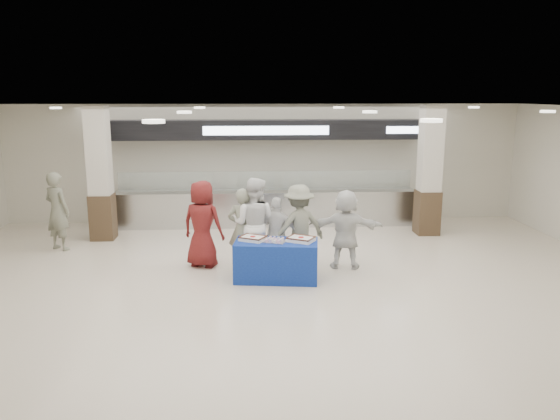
{
  "coord_description": "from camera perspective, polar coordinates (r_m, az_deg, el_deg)",
  "views": [
    {
      "loc": [
        -0.53,
        -8.91,
        3.45
      ],
      "look_at": [
        0.13,
        1.6,
        1.21
      ],
      "focal_mm": 35.0,
      "sensor_mm": 36.0,
      "label": 1
    }
  ],
  "objects": [
    {
      "name": "civilian_white",
      "position": [
        11.01,
        6.88,
        -1.98
      ],
      "size": [
        1.56,
        0.72,
        1.62
      ],
      "primitive_type": "imported",
      "rotation": [
        0.0,
        0.0,
        2.97
      ],
      "color": "white",
      "rests_on": "ground"
    },
    {
      "name": "ground",
      "position": [
        9.57,
        -0.19,
        -9.13
      ],
      "size": [
        14.0,
        14.0,
        0.0
      ],
      "primitive_type": "plane",
      "color": "beige",
      "rests_on": "ground"
    },
    {
      "name": "column_right",
      "position": [
        14.01,
        15.33,
        3.69
      ],
      "size": [
        0.55,
        0.55,
        3.2
      ],
      "color": "#372719",
      "rests_on": "ground"
    },
    {
      "name": "soldier_bg",
      "position": [
        13.19,
        -22.24,
        -0.1
      ],
      "size": [
        0.77,
        0.69,
        1.78
      ],
      "primitive_type": "imported",
      "rotation": [
        0.0,
        0.0,
        2.62
      ],
      "color": "slate",
      "rests_on": "ground"
    },
    {
      "name": "chef_short",
      "position": [
        10.87,
        -0.3,
        -2.48
      ],
      "size": [
        0.92,
        0.55,
        1.47
      ],
      "primitive_type": "imported",
      "rotation": [
        0.0,
        0.0,
        2.91
      ],
      "color": "white",
      "rests_on": "ground"
    },
    {
      "name": "display_table",
      "position": [
        10.35,
        -0.39,
        -5.3
      ],
      "size": [
        1.64,
        0.98,
        0.75
      ],
      "primitive_type": "cube",
      "rotation": [
        0.0,
        0.0,
        -0.13
      ],
      "color": "navy",
      "rests_on": "ground"
    },
    {
      "name": "civilian_maroon",
      "position": [
        11.13,
        -8.1,
        -1.45
      ],
      "size": [
        1.02,
        0.85,
        1.77
      ],
      "primitive_type": "imported",
      "rotation": [
        0.0,
        0.0,
        2.74
      ],
      "color": "maroon",
      "rests_on": "ground"
    },
    {
      "name": "serving_line",
      "position": [
        14.5,
        -1.46,
        2.9
      ],
      "size": [
        8.7,
        0.85,
        2.8
      ],
      "color": "#B6B9BD",
      "rests_on": "ground"
    },
    {
      "name": "sheet_cake_right",
      "position": [
        10.23,
        2.2,
        -3.02
      ],
      "size": [
        0.59,
        0.55,
        0.1
      ],
      "color": "white",
      "rests_on": "display_table"
    },
    {
      "name": "sheet_cake_left",
      "position": [
        10.31,
        -2.85,
        -2.93
      ],
      "size": [
        0.56,
        0.52,
        0.09
      ],
      "color": "white",
      "rests_on": "display_table"
    },
    {
      "name": "soldier_a",
      "position": [
        10.82,
        -3.89,
        -2.04
      ],
      "size": [
        0.65,
        0.47,
        1.66
      ],
      "primitive_type": "imported",
      "rotation": [
        0.0,
        0.0,
        3.02
      ],
      "color": "slate",
      "rests_on": "ground"
    },
    {
      "name": "cupcake_tray",
      "position": [
        10.2,
        -0.57,
        -3.16
      ],
      "size": [
        0.49,
        0.43,
        0.07
      ],
      "color": "#ABABB0",
      "rests_on": "display_table"
    },
    {
      "name": "chef_tall",
      "position": [
        10.8,
        -2.72,
        -1.5
      ],
      "size": [
        1.09,
        0.98,
        1.86
      ],
      "primitive_type": "imported",
      "rotation": [
        0.0,
        0.0,
        2.79
      ],
      "color": "white",
      "rests_on": "ground"
    },
    {
      "name": "column_left",
      "position": [
        13.7,
        -18.28,
        3.33
      ],
      "size": [
        0.55,
        0.55,
        3.2
      ],
      "color": "#372719",
      "rests_on": "ground"
    },
    {
      "name": "soldier_b",
      "position": [
        10.92,
        1.99,
        -1.77
      ],
      "size": [
        1.25,
        0.97,
        1.7
      ],
      "primitive_type": "imported",
      "rotation": [
        0.0,
        0.0,
        3.49
      ],
      "color": "slate",
      "rests_on": "ground"
    }
  ]
}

